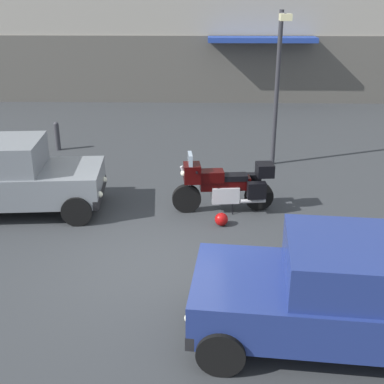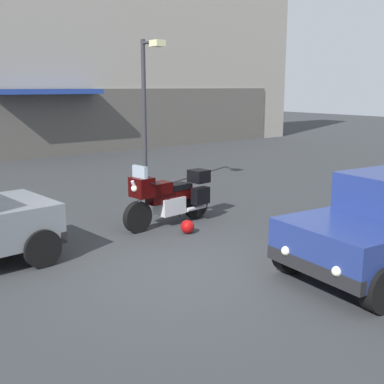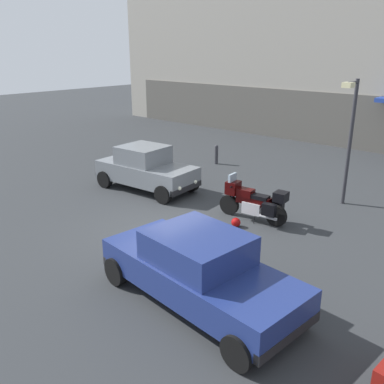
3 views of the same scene
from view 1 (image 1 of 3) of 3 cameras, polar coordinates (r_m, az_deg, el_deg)
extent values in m
plane|color=#2D3033|center=(9.23, -4.09, -8.13)|extent=(80.00, 80.00, 0.00)
cube|color=#514E48|center=(22.07, -0.86, 13.67)|extent=(31.68, 0.12, 2.80)
cube|color=navy|center=(21.61, 7.93, 16.76)|extent=(4.40, 1.10, 0.20)
cylinder|color=black|center=(11.12, -0.62, -0.75)|extent=(0.65, 0.20, 0.64)
cylinder|color=black|center=(11.33, 7.59, -0.49)|extent=(0.65, 0.20, 0.64)
cylinder|color=#B7B7BC|center=(10.96, -0.52, 1.33)|extent=(0.33, 0.10, 0.68)
cube|color=#B7B7BC|center=(11.16, 3.74, -0.14)|extent=(0.64, 0.46, 0.36)
cube|color=black|center=(11.07, 3.77, 1.01)|extent=(1.12, 0.39, 0.28)
cube|color=black|center=(10.97, 2.24, 1.84)|extent=(0.55, 0.39, 0.24)
cube|color=black|center=(11.05, 4.82, 1.71)|extent=(0.59, 0.35, 0.12)
cube|color=black|center=(10.91, 0.00, 2.18)|extent=(0.40, 0.47, 0.40)
cube|color=#8C9EAD|center=(10.80, -0.21, 3.67)|extent=(0.12, 0.41, 0.28)
sphere|color=#EAEACC|center=(10.89, -0.94, 2.15)|extent=(0.14, 0.14, 0.14)
cylinder|color=black|center=(10.88, 0.42, 2.69)|extent=(0.10, 0.62, 0.04)
cylinder|color=#B7B7BC|center=(11.12, 6.93, -1.01)|extent=(0.56, 0.15, 0.09)
cube|color=black|center=(10.96, 7.33, 0.18)|extent=(0.42, 0.24, 0.36)
cube|color=black|center=(11.47, 6.79, 1.22)|extent=(0.42, 0.24, 0.36)
cube|color=black|center=(11.13, 8.25, 2.52)|extent=(0.40, 0.43, 0.28)
cylinder|color=black|center=(11.13, 4.60, -1.75)|extent=(0.04, 0.13, 0.29)
sphere|color=#990C0C|center=(10.58, 3.34, -3.10)|extent=(0.28, 0.28, 0.28)
cube|color=slate|center=(11.70, -19.48, 0.92)|extent=(3.92, 1.95, 0.68)
cube|color=slate|center=(11.54, -20.61, 3.96)|extent=(1.72, 1.63, 0.64)
cube|color=#8C9EAD|center=(11.34, -16.99, 4.11)|extent=(0.17, 1.39, 0.54)
cube|color=black|center=(11.41, -10.38, 0.03)|extent=(0.25, 1.64, 0.20)
cylinder|color=black|center=(12.22, -11.81, 0.93)|extent=(0.66, 0.27, 0.64)
cylinder|color=black|center=(10.79, -12.91, -2.06)|extent=(0.66, 0.27, 0.64)
sphere|color=silver|center=(11.77, -9.94, 1.40)|extent=(0.14, 0.14, 0.14)
sphere|color=silver|center=(10.94, -10.42, -0.27)|extent=(0.14, 0.14, 0.14)
cube|color=navy|center=(7.40, 18.17, -11.84)|extent=(4.65, 2.19, 0.64)
cube|color=navy|center=(7.07, 18.37, -7.65)|extent=(2.05, 1.80, 0.60)
cube|color=#8C9EAD|center=(6.94, 11.02, -7.46)|extent=(0.21, 1.49, 0.51)
cube|color=black|center=(7.39, 0.59, -12.68)|extent=(0.29, 1.76, 0.20)
cylinder|color=black|center=(6.76, 3.30, -17.63)|extent=(0.66, 0.28, 0.64)
cylinder|color=black|center=(8.12, 4.11, -10.07)|extent=(0.66, 0.28, 0.64)
sphere|color=silver|center=(6.93, -0.29, -14.11)|extent=(0.14, 0.14, 0.14)
sphere|color=silver|center=(7.73, 0.63, -9.90)|extent=(0.14, 0.14, 0.14)
cylinder|color=#2D2D33|center=(13.98, 9.58, 11.22)|extent=(0.12, 0.12, 4.14)
cylinder|color=#2D2D33|center=(13.41, 10.34, 19.20)|extent=(0.08, 0.70, 0.08)
cube|color=beige|center=(13.07, 10.56, 18.90)|extent=(0.28, 0.36, 0.16)
cylinder|color=#333338|center=(16.02, -15.02, 6.01)|extent=(0.16, 0.16, 0.80)
sphere|color=#333338|center=(15.92, -15.16, 7.40)|extent=(0.16, 0.16, 0.16)
camera|label=2|loc=(5.98, -64.58, -8.00)|focal=46.33mm
camera|label=3|loc=(7.01, 91.72, 2.96)|focal=39.27mm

